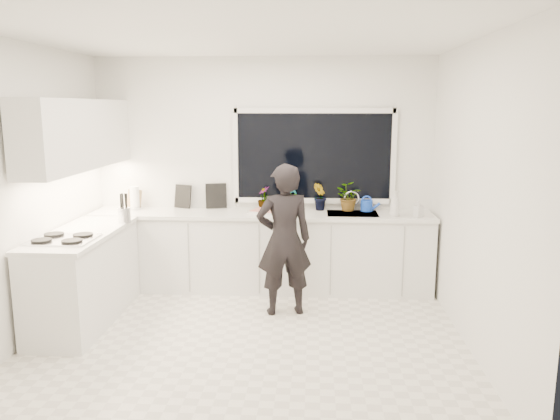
{
  "coord_description": "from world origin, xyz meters",
  "views": [
    {
      "loc": [
        0.6,
        -4.72,
        2.12
      ],
      "look_at": [
        0.28,
        0.4,
        1.15
      ],
      "focal_mm": 35.0,
      "sensor_mm": 36.0,
      "label": 1
    }
  ],
  "objects": [
    {
      "name": "sink",
      "position": [
        1.05,
        1.45,
        0.87
      ],
      "size": [
        0.58,
        0.42,
        0.14
      ],
      "primitive_type": "cube",
      "color": "silver",
      "rests_on": "countertop_back"
    },
    {
      "name": "pizza",
      "position": [
        0.11,
        1.42,
        0.95
      ],
      "size": [
        0.48,
        0.42,
        0.01
      ],
      "primitive_type": "cube",
      "rotation": [
        0.0,
        0.0,
        -0.38
      ],
      "color": "#B2171D",
      "rests_on": "pizza_tray"
    },
    {
      "name": "wall_right",
      "position": [
        2.01,
        0.0,
        1.35
      ],
      "size": [
        0.02,
        3.5,
        2.7
      ],
      "primitive_type": "cube",
      "color": "white",
      "rests_on": "ground"
    },
    {
      "name": "base_cabinets_back",
      "position": [
        0.0,
        1.45,
        0.44
      ],
      "size": [
        3.92,
        0.58,
        0.88
      ],
      "primitive_type": "cube",
      "color": "white",
      "rests_on": "floor"
    },
    {
      "name": "knife_block",
      "position": [
        -1.54,
        1.59,
        1.03
      ],
      "size": [
        0.15,
        0.13,
        0.22
      ],
      "primitive_type": "cube",
      "rotation": [
        0.0,
        0.0,
        -0.23
      ],
      "color": "brown",
      "rests_on": "countertop_back"
    },
    {
      "name": "countertop_left",
      "position": [
        -1.67,
        0.35,
        0.9
      ],
      "size": [
        0.62,
        1.6,
        0.04
      ],
      "primitive_type": "cube",
      "color": "silver",
      "rests_on": "base_cabinets_left"
    },
    {
      "name": "wall_back",
      "position": [
        0.0,
        1.76,
        1.35
      ],
      "size": [
        4.0,
        0.02,
        2.7
      ],
      "primitive_type": "cube",
      "color": "white",
      "rests_on": "ground"
    },
    {
      "name": "upper_cabinets",
      "position": [
        -1.79,
        0.7,
        1.85
      ],
      "size": [
        0.34,
        2.1,
        0.7
      ],
      "primitive_type": "cube",
      "color": "white",
      "rests_on": "wall_left"
    },
    {
      "name": "base_cabinets_left",
      "position": [
        -1.67,
        0.35,
        0.44
      ],
      "size": [
        0.58,
        1.6,
        0.88
      ],
      "primitive_type": "cube",
      "color": "white",
      "rests_on": "floor"
    },
    {
      "name": "floor",
      "position": [
        0.0,
        0.0,
        -0.01
      ],
      "size": [
        4.0,
        3.5,
        0.02
      ],
      "primitive_type": "cube",
      "color": "beige",
      "rests_on": "ground"
    },
    {
      "name": "paper_towel_roll",
      "position": [
        -1.52,
        1.55,
        1.05
      ],
      "size": [
        0.11,
        0.11,
        0.26
      ],
      "primitive_type": "cylinder",
      "rotation": [
        0.0,
        0.0,
        0.02
      ],
      "color": "white",
      "rests_on": "countertop_back"
    },
    {
      "name": "soap_bottles",
      "position": [
        1.58,
        1.3,
        1.05
      ],
      "size": [
        0.4,
        0.15,
        0.29
      ],
      "color": "#D8BF66",
      "rests_on": "countertop_back"
    },
    {
      "name": "picture_frame_large",
      "position": [
        -0.97,
        1.69,
        1.06
      ],
      "size": [
        0.21,
        0.1,
        0.28
      ],
      "primitive_type": "cube",
      "rotation": [
        0.0,
        0.0,
        -0.37
      ],
      "color": "black",
      "rests_on": "countertop_back"
    },
    {
      "name": "watering_can",
      "position": [
        1.22,
        1.61,
        0.98
      ],
      "size": [
        0.19,
        0.19,
        0.13
      ],
      "primitive_type": "cylinder",
      "rotation": [
        0.0,
        0.0,
        -0.43
      ],
      "color": "blue",
      "rests_on": "countertop_back"
    },
    {
      "name": "countertop_back",
      "position": [
        0.0,
        1.44,
        0.9
      ],
      "size": [
        3.94,
        0.62,
        0.04
      ],
      "primitive_type": "cube",
      "color": "silver",
      "rests_on": "base_cabinets_back"
    },
    {
      "name": "stovetop",
      "position": [
        -1.69,
        -0.0,
        0.94
      ],
      "size": [
        0.56,
        0.48,
        0.03
      ],
      "primitive_type": "cube",
      "color": "black",
      "rests_on": "countertop_left"
    },
    {
      "name": "person",
      "position": [
        0.31,
        0.69,
        0.78
      ],
      "size": [
        0.64,
        0.5,
        1.57
      ],
      "primitive_type": "imported",
      "rotation": [
        0.0,
        0.0,
        3.37
      ],
      "color": "black",
      "rests_on": "floor"
    },
    {
      "name": "ceiling",
      "position": [
        0.0,
        0.0,
        2.71
      ],
      "size": [
        4.0,
        3.5,
        0.02
      ],
      "primitive_type": "cube",
      "color": "white",
      "rests_on": "wall_back"
    },
    {
      "name": "faucet",
      "position": [
        1.05,
        1.65,
        1.03
      ],
      "size": [
        0.03,
        0.03,
        0.22
      ],
      "primitive_type": "cylinder",
      "color": "silver",
      "rests_on": "countertop_back"
    },
    {
      "name": "herb_plants",
      "position": [
        0.7,
        1.61,
        1.08
      ],
      "size": [
        1.26,
        0.37,
        0.33
      ],
      "color": "#26662D",
      "rests_on": "countertop_back"
    },
    {
      "name": "window",
      "position": [
        0.6,
        1.73,
        1.55
      ],
      "size": [
        1.8,
        0.02,
        1.0
      ],
      "primitive_type": "cube",
      "color": "black",
      "rests_on": "wall_back"
    },
    {
      "name": "picture_frame_small",
      "position": [
        -0.57,
        1.69,
        1.07
      ],
      "size": [
        0.25,
        0.08,
        0.3
      ],
      "primitive_type": "cube",
      "rotation": [
        0.0,
        0.0,
        0.23
      ],
      "color": "black",
      "rests_on": "countertop_back"
    },
    {
      "name": "wall_left",
      "position": [
        -2.01,
        0.0,
        1.35
      ],
      "size": [
        0.02,
        3.5,
        2.7
      ],
      "primitive_type": "cube",
      "color": "white",
      "rests_on": "ground"
    },
    {
      "name": "pizza_tray",
      "position": [
        0.11,
        1.42,
        0.94
      ],
      "size": [
        0.53,
        0.47,
        0.03
      ],
      "primitive_type": "cube",
      "rotation": [
        0.0,
        0.0,
        -0.38
      ],
      "color": "silver",
      "rests_on": "countertop_back"
    },
    {
      "name": "utensil_crock",
      "position": [
        -1.39,
        0.8,
        1.0
      ],
      "size": [
        0.15,
        0.15,
        0.16
      ],
      "primitive_type": "cylinder",
      "rotation": [
        0.0,
        0.0,
        -0.14
      ],
      "color": "silver",
      "rests_on": "countertop_left"
    }
  ]
}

